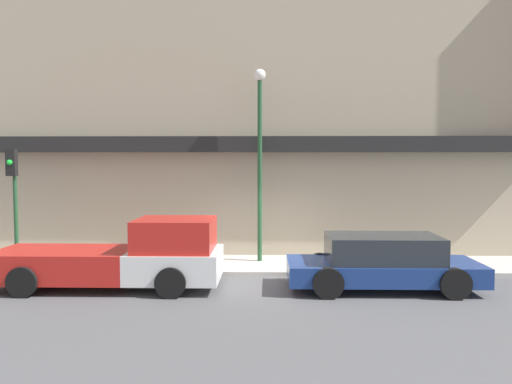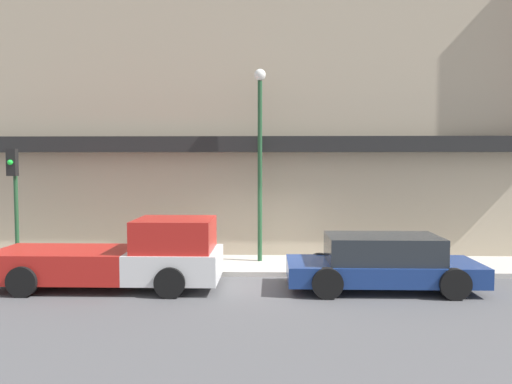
# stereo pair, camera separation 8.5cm
# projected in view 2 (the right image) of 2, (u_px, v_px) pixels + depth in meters

# --- Properties ---
(ground_plane) EXTENTS (80.00, 80.00, 0.00)m
(ground_plane) POSITION_uv_depth(u_px,v_px,m) (262.00, 277.00, 14.04)
(ground_plane) COLOR #4C4C4F
(sidewalk) EXTENTS (36.00, 2.59, 0.14)m
(sidewalk) POSITION_uv_depth(u_px,v_px,m) (262.00, 265.00, 15.33)
(sidewalk) COLOR #B7B2A8
(sidewalk) RESTS_ON ground
(building) EXTENTS (19.80, 3.80, 10.61)m
(building) POSITION_uv_depth(u_px,v_px,m) (264.00, 132.00, 17.84)
(building) COLOR tan
(building) RESTS_ON ground
(pickup_truck) EXTENTS (5.74, 2.15, 1.79)m
(pickup_truck) POSITION_uv_depth(u_px,v_px,m) (125.00, 257.00, 12.82)
(pickup_truck) COLOR silver
(pickup_truck) RESTS_ON ground
(parked_car) EXTENTS (4.81, 2.09, 1.38)m
(parked_car) POSITION_uv_depth(u_px,v_px,m) (382.00, 263.00, 12.65)
(parked_car) COLOR navy
(parked_car) RESTS_ON ground
(fire_hydrant) EXTENTS (0.18, 0.18, 0.67)m
(fire_hydrant) POSITION_uv_depth(u_px,v_px,m) (199.00, 257.00, 14.54)
(fire_hydrant) COLOR red
(fire_hydrant) RESTS_ON sidewalk
(street_lamp) EXTENTS (0.36, 0.36, 5.95)m
(street_lamp) POSITION_uv_depth(u_px,v_px,m) (260.00, 143.00, 15.43)
(street_lamp) COLOR #1E4728
(street_lamp) RESTS_ON sidewalk
(traffic_light) EXTENTS (0.28, 0.42, 3.49)m
(traffic_light) POSITION_uv_depth(u_px,v_px,m) (14.00, 185.00, 14.80)
(traffic_light) COLOR #1E4728
(traffic_light) RESTS_ON sidewalk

